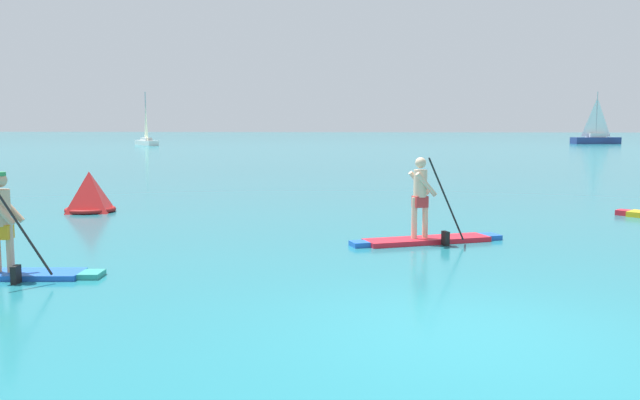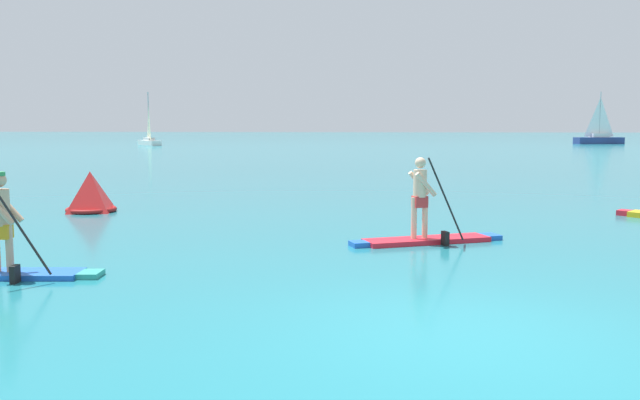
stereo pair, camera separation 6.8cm
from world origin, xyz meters
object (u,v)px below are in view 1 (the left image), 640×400
at_px(race_marker_buoy, 90,194).
at_px(sailboat_left_horizon, 146,138).
at_px(paddleboarder_near_left, 0,253).
at_px(paddleboarder_mid_center, 426,224).
at_px(sailboat_right_horizon, 596,137).

height_order(race_marker_buoy, sailboat_left_horizon, sailboat_left_horizon).
height_order(paddleboarder_near_left, sailboat_left_horizon, sailboat_left_horizon).
height_order(paddleboarder_near_left, race_marker_buoy, paddleboarder_near_left).
height_order(paddleboarder_near_left, paddleboarder_mid_center, paddleboarder_near_left).
relative_size(paddleboarder_near_left, sailboat_right_horizon, 0.49).
xyz_separation_m(paddleboarder_near_left, sailboat_left_horizon, (-23.33, 65.14, 0.42)).
relative_size(paddleboarder_near_left, paddleboarder_mid_center, 1.05).
relative_size(race_marker_buoy, sailboat_right_horizon, 0.23).
bearing_deg(sailboat_left_horizon, race_marker_buoy, -19.95).
distance_m(paddleboarder_near_left, sailboat_right_horizon, 82.89).
relative_size(paddleboarder_near_left, race_marker_buoy, 2.12).
xyz_separation_m(paddleboarder_mid_center, race_marker_buoy, (-8.66, 3.65, 0.10)).
xyz_separation_m(race_marker_buoy, sailboat_left_horizon, (-21.13, 57.70, 0.33)).
distance_m(paddleboarder_mid_center, sailboat_right_horizon, 77.16).
bearing_deg(paddleboarder_mid_center, sailboat_right_horizon, 47.57).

